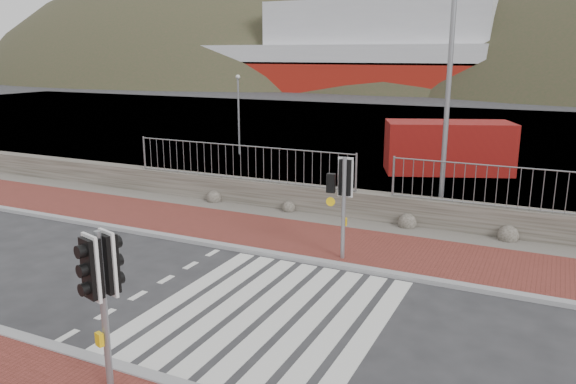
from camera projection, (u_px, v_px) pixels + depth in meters
The scene contains 15 objects.
ground at pixel (269, 313), 11.53m from camera, with size 220.00×220.00×0.00m, color #28282B.
sidewalk_far at pixel (344, 245), 15.46m from camera, with size 40.00×3.00×0.08m, color maroon.
kerb_far at pixel (324, 263), 14.15m from camera, with size 40.00×0.25×0.12m, color gray.
zebra_crossing at pixel (269, 313), 11.53m from camera, with size 4.62×5.60×0.01m.
gravel_strip at pixel (366, 226), 17.22m from camera, with size 40.00×1.50×0.06m, color #59544C.
stone_wall at pixel (375, 207), 17.82m from camera, with size 40.00×0.60×0.90m, color #48443B.
railing at pixel (375, 165), 17.35m from camera, with size 18.07×0.07×1.22m.
quay at pixel (469, 136), 35.97m from camera, with size 120.00×40.00×0.50m, color #4C4C4F.
water at pixel (512, 98), 66.63m from camera, with size 220.00×50.00×0.05m, color #3F4C54.
ferry at pixel (334, 52), 80.02m from camera, with size 50.00×16.00×20.00m.
hills_backdrop at pixel (555, 232), 91.26m from camera, with size 254.00×90.00×100.00m.
traffic_signal_near at pixel (101, 280), 8.29m from camera, with size 0.44×0.33×2.69m.
traffic_signal_far at pixel (343, 187), 13.98m from camera, with size 0.66×0.28×2.70m.
streetlight at pixel (455, 60), 16.52m from camera, with size 1.82×0.79×8.89m.
shipping_container at pixel (448, 147), 24.90m from camera, with size 5.41×2.26×2.26m, color maroon.
Camera 1 is at (4.91, -9.39, 5.20)m, focal length 35.00 mm.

